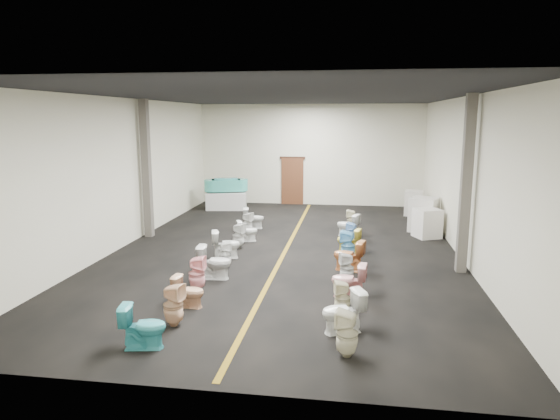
# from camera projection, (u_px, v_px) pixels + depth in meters

# --- Properties ---
(floor) EXTENTS (16.00, 16.00, 0.00)m
(floor) POSITION_uv_depth(u_px,v_px,m) (286.00, 249.00, 15.03)
(floor) COLOR black
(floor) RESTS_ON ground
(ceiling) EXTENTS (16.00, 16.00, 0.00)m
(ceiling) POSITION_uv_depth(u_px,v_px,m) (286.00, 97.00, 14.21)
(ceiling) COLOR black
(ceiling) RESTS_ON ground
(wall_back) EXTENTS (10.00, 0.00, 10.00)m
(wall_back) POSITION_uv_depth(u_px,v_px,m) (310.00, 155.00, 22.40)
(wall_back) COLOR beige
(wall_back) RESTS_ON ground
(wall_front) EXTENTS (10.00, 0.00, 10.00)m
(wall_front) POSITION_uv_depth(u_px,v_px,m) (208.00, 241.00, 6.84)
(wall_front) COLOR beige
(wall_front) RESTS_ON ground
(wall_left) EXTENTS (0.00, 16.00, 16.00)m
(wall_left) POSITION_uv_depth(u_px,v_px,m) (126.00, 172.00, 15.34)
(wall_left) COLOR beige
(wall_left) RESTS_ON ground
(wall_right) EXTENTS (0.00, 16.00, 16.00)m
(wall_right) POSITION_uv_depth(u_px,v_px,m) (464.00, 178.00, 13.90)
(wall_right) COLOR beige
(wall_right) RESTS_ON ground
(aisle_stripe) EXTENTS (0.12, 15.60, 0.01)m
(aisle_stripe) POSITION_uv_depth(u_px,v_px,m) (286.00, 249.00, 15.03)
(aisle_stripe) COLOR #826112
(aisle_stripe) RESTS_ON floor
(back_door) EXTENTS (1.00, 0.10, 2.10)m
(back_door) POSITION_uv_depth(u_px,v_px,m) (292.00, 181.00, 22.68)
(back_door) COLOR #562D19
(back_door) RESTS_ON floor
(door_frame) EXTENTS (1.15, 0.08, 0.10)m
(door_frame) POSITION_uv_depth(u_px,v_px,m) (293.00, 158.00, 22.49)
(door_frame) COLOR #331C11
(door_frame) RESTS_ON back_door
(column_left) EXTENTS (0.25, 0.25, 4.50)m
(column_left) POSITION_uv_depth(u_px,v_px,m) (147.00, 169.00, 16.28)
(column_left) COLOR #59544C
(column_left) RESTS_ON floor
(column_right) EXTENTS (0.25, 0.25, 4.50)m
(column_right) POSITION_uv_depth(u_px,v_px,m) (466.00, 185.00, 12.47)
(column_right) COLOR #59544C
(column_right) RESTS_ON floor
(display_table) EXTENTS (1.79, 1.09, 0.75)m
(display_table) POSITION_uv_depth(u_px,v_px,m) (226.00, 201.00, 21.49)
(display_table) COLOR silver
(display_table) RESTS_ON floor
(bathtub) EXTENTS (1.80, 1.03, 0.55)m
(bathtub) POSITION_uv_depth(u_px,v_px,m) (226.00, 185.00, 21.37)
(bathtub) COLOR teal
(bathtub) RESTS_ON display_table
(appliance_crate_a) EXTENTS (0.98, 0.98, 0.96)m
(appliance_crate_a) POSITION_uv_depth(u_px,v_px,m) (427.00, 223.00, 16.44)
(appliance_crate_a) COLOR silver
(appliance_crate_a) RESTS_ON floor
(appliance_crate_b) EXTENTS (1.14, 1.14, 1.19)m
(appliance_crate_b) POSITION_uv_depth(u_px,v_px,m) (424.00, 215.00, 17.30)
(appliance_crate_b) COLOR silver
(appliance_crate_b) RESTS_ON floor
(appliance_crate_c) EXTENTS (0.77, 0.77, 0.76)m
(appliance_crate_c) POSITION_uv_depth(u_px,v_px,m) (418.00, 213.00, 18.70)
(appliance_crate_c) COLOR silver
(appliance_crate_c) RESTS_ON floor
(appliance_crate_d) EXTENTS (0.83, 0.83, 1.01)m
(appliance_crate_d) POSITION_uv_depth(u_px,v_px,m) (414.00, 203.00, 20.16)
(appliance_crate_d) COLOR silver
(appliance_crate_d) RESTS_ON floor
(toilet_left_0) EXTENTS (0.83, 0.56, 0.78)m
(toilet_left_0) POSITION_uv_depth(u_px,v_px,m) (143.00, 326.00, 8.55)
(toilet_left_0) COLOR teal
(toilet_left_0) RESTS_ON floor
(toilet_left_1) EXTENTS (0.44, 0.43, 0.84)m
(toilet_left_1) POSITION_uv_depth(u_px,v_px,m) (173.00, 305.00, 9.46)
(toilet_left_1) COLOR #E4B690
(toilet_left_1) RESTS_ON floor
(toilet_left_2) EXTENTS (0.68, 0.41, 0.67)m
(toilet_left_2) POSITION_uv_depth(u_px,v_px,m) (189.00, 292.00, 10.42)
(toilet_left_2) COLOR #DDA67E
(toilet_left_2) RESTS_ON floor
(toilet_left_3) EXTENTS (0.40, 0.39, 0.83)m
(toilet_left_3) POSITION_uv_depth(u_px,v_px,m) (197.00, 274.00, 11.35)
(toilet_left_3) COLOR #F9A5A9
(toilet_left_3) RESTS_ON floor
(toilet_left_4) EXTENTS (0.85, 0.52, 0.83)m
(toilet_left_4) POSITION_uv_depth(u_px,v_px,m) (214.00, 262.00, 12.24)
(toilet_left_4) COLOR silver
(toilet_left_4) RESTS_ON floor
(toilet_left_5) EXTENTS (0.42, 0.42, 0.72)m
(toilet_left_5) POSITION_uv_depth(u_px,v_px,m) (225.00, 255.00, 13.12)
(toilet_left_5) COLOR white
(toilet_left_5) RESTS_ON floor
(toilet_left_6) EXTENTS (0.87, 0.64, 0.80)m
(toilet_left_6) POSITION_uv_depth(u_px,v_px,m) (226.00, 244.00, 14.04)
(toilet_left_6) COLOR white
(toilet_left_6) RESTS_ON floor
(toilet_left_7) EXTENTS (0.44, 0.44, 0.78)m
(toilet_left_7) POSITION_uv_depth(u_px,v_px,m) (239.00, 236.00, 15.08)
(toilet_left_7) COLOR silver
(toilet_left_7) RESTS_ON floor
(toilet_left_8) EXTENTS (0.76, 0.60, 0.68)m
(toilet_left_8) POSITION_uv_depth(u_px,v_px,m) (247.00, 231.00, 15.96)
(toilet_left_8) COLOR white
(toilet_left_8) RESTS_ON floor
(toilet_left_9) EXTENTS (0.44, 0.43, 0.76)m
(toilet_left_9) POSITION_uv_depth(u_px,v_px,m) (247.00, 223.00, 16.89)
(toilet_left_9) COLOR silver
(toilet_left_9) RESTS_ON floor
(toilet_left_10) EXTENTS (0.77, 0.49, 0.74)m
(toilet_left_10) POSITION_uv_depth(u_px,v_px,m) (254.00, 218.00, 17.81)
(toilet_left_10) COLOR silver
(toilet_left_10) RESTS_ON floor
(toilet_right_0) EXTENTS (0.44, 0.43, 0.81)m
(toilet_right_0) POSITION_uv_depth(u_px,v_px,m) (347.00, 334.00, 8.23)
(toilet_right_0) COLOR beige
(toilet_right_0) RESTS_ON floor
(toilet_right_1) EXTENTS (0.90, 0.73, 0.81)m
(toilet_right_1) POSITION_uv_depth(u_px,v_px,m) (343.00, 312.00, 9.16)
(toilet_right_1) COLOR white
(toilet_right_1) RESTS_ON floor
(toilet_right_2) EXTENTS (0.37, 0.37, 0.71)m
(toilet_right_2) POSITION_uv_depth(u_px,v_px,m) (342.00, 298.00, 9.99)
(toilet_right_2) COLOR beige
(toilet_right_2) RESTS_ON floor
(toilet_right_3) EXTENTS (0.80, 0.51, 0.78)m
(toilet_right_3) POSITION_uv_depth(u_px,v_px,m) (349.00, 280.00, 10.97)
(toilet_right_3) COLOR #F3AAAA
(toilet_right_3) RESTS_ON floor
(toilet_right_4) EXTENTS (0.41, 0.40, 0.74)m
(toilet_right_4) POSITION_uv_depth(u_px,v_px,m) (347.00, 268.00, 11.92)
(toilet_right_4) COLOR silver
(toilet_right_4) RESTS_ON floor
(toilet_right_5) EXTENTS (0.88, 0.63, 0.81)m
(toilet_right_5) POSITION_uv_depth(u_px,v_px,m) (349.00, 255.00, 12.88)
(toilet_right_5) COLOR #CB7940
(toilet_right_5) RESTS_ON floor
(toilet_right_6) EXTENTS (0.46, 0.45, 0.86)m
(toilet_right_6) POSITION_uv_depth(u_px,v_px,m) (348.00, 246.00, 13.73)
(toilet_right_6) COLOR #71C5EF
(toilet_right_6) RESTS_ON floor
(toilet_right_7) EXTENTS (0.76, 0.53, 0.71)m
(toilet_right_7) POSITION_uv_depth(u_px,v_px,m) (349.00, 240.00, 14.69)
(toilet_right_7) COLOR #ECD84F
(toilet_right_7) RESTS_ON floor
(toilet_right_8) EXTENTS (0.40, 0.39, 0.68)m
(toilet_right_8) POSITION_uv_depth(u_px,v_px,m) (352.00, 233.00, 15.63)
(toilet_right_8) COLOR #81BAF5
(toilet_right_8) RESTS_ON floor
(toilet_right_9) EXTENTS (0.86, 0.68, 0.77)m
(toilet_right_9) POSITION_uv_depth(u_px,v_px,m) (348.00, 225.00, 16.60)
(toilet_right_9) COLOR white
(toilet_right_9) RESTS_ON floor
(toilet_right_10) EXTENTS (0.37, 0.36, 0.74)m
(toilet_right_10) POSITION_uv_depth(u_px,v_px,m) (351.00, 220.00, 17.49)
(toilet_right_10) COLOR #F2EAC4
(toilet_right_10) RESTS_ON floor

